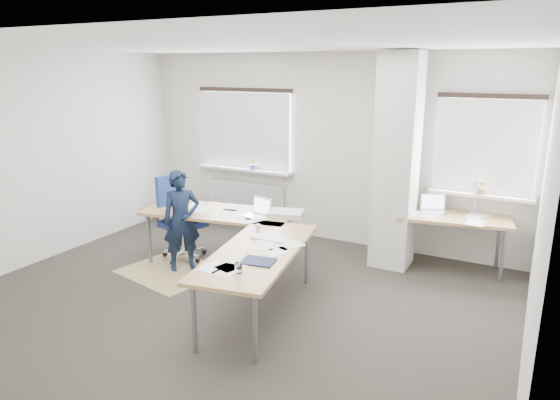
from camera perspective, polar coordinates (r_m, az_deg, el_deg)
The scene contains 8 objects.
ground at distance 5.85m, azimuth -5.56°, elevation -11.36°, with size 6.00×6.00×0.00m, color #2A2622.
room_shell at distance 5.60m, azimuth -1.88°, elevation 6.32°, with size 6.04×5.04×2.82m.
floor_mat at distance 6.74m, azimuth -12.28°, elevation -7.93°, with size 1.20×1.02×0.01m, color #998253.
white_crate at distance 8.74m, azimuth -11.53°, elevation -1.42°, with size 0.55×0.39×0.33m, color white.
desk_main at distance 5.97m, azimuth -4.58°, elevation -3.58°, with size 2.82×2.63×0.96m.
desk_side at distance 6.84m, azimuth 19.21°, elevation -2.04°, with size 1.50×0.93×1.22m.
task_chair at distance 7.08m, azimuth -11.16°, elevation -3.99°, with size 0.64×0.63×1.15m.
person at distance 6.58m, azimuth -11.18°, elevation -2.34°, with size 0.48×0.32×1.33m, color black.
Camera 1 is at (2.93, -4.35, 2.59)m, focal length 32.00 mm.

